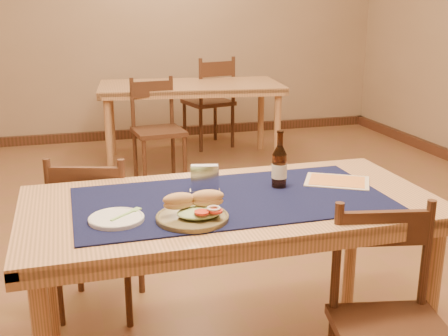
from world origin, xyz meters
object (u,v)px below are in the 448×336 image
object	(u,v)px
main_table	(231,219)
chair_main_far	(97,232)
chair_main_near	(391,324)
back_table	(191,92)
beer_bottle	(279,166)
napkin_holder	(205,179)
sandwich_plate	(194,212)

from	to	relation	value
main_table	chair_main_far	bearing A→B (deg)	130.03
chair_main_far	chair_main_near	world-z (taller)	chair_main_far
back_table	chair_main_far	size ratio (longest dim) A/B	2.13
chair_main_far	beer_bottle	size ratio (longest dim) A/B	3.52
back_table	napkin_holder	distance (m)	3.13
main_table	chair_main_far	distance (m)	0.80
chair_main_near	napkin_holder	xyz separation A→B (m)	(-0.50, 0.62, 0.38)
back_table	beer_bottle	world-z (taller)	beer_bottle
chair_main_near	beer_bottle	bearing A→B (deg)	108.27
beer_bottle	back_table	bearing A→B (deg)	84.18
main_table	napkin_holder	xyz separation A→B (m)	(-0.08, 0.11, 0.14)
back_table	sandwich_plate	size ratio (longest dim) A/B	6.89
beer_bottle	napkin_holder	distance (m)	0.31
chair_main_near	beer_bottle	size ratio (longest dim) A/B	3.50
main_table	beer_bottle	xyz separation A→B (m)	(0.23, 0.08, 0.18)
back_table	chair_main_far	bearing A→B (deg)	-111.90
chair_main_far	chair_main_near	xyz separation A→B (m)	(0.92, -1.09, -0.00)
main_table	beer_bottle	bearing A→B (deg)	19.68
back_table	beer_bottle	distance (m)	3.12
back_table	napkin_holder	world-z (taller)	napkin_holder
sandwich_plate	beer_bottle	world-z (taller)	beer_bottle
back_table	chair_main_far	distance (m)	2.80
chair_main_near	napkin_holder	distance (m)	0.88
chair_main_far	sandwich_plate	world-z (taller)	sandwich_plate
chair_main_far	chair_main_near	distance (m)	1.43
back_table	sandwich_plate	distance (m)	3.44
chair_main_far	beer_bottle	distance (m)	0.98
main_table	sandwich_plate	size ratio (longest dim) A/B	6.22
chair_main_near	sandwich_plate	distance (m)	0.78
beer_bottle	napkin_holder	world-z (taller)	beer_bottle
main_table	beer_bottle	world-z (taller)	beer_bottle
main_table	napkin_holder	distance (m)	0.19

